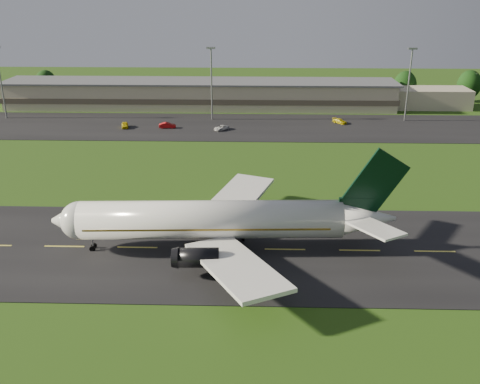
{
  "coord_description": "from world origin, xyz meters",
  "views": [
    {
      "loc": [
        17.38,
        -70.57,
        36.98
      ],
      "look_at": [
        15.1,
        8.0,
        6.0
      ],
      "focal_mm": 40.0,
      "sensor_mm": 36.0,
      "label": 1
    }
  ],
  "objects_px": {
    "light_mast_centre": "(211,75)",
    "service_vehicle_a": "(125,125)",
    "service_vehicle_c": "(221,128)",
    "service_vehicle_d": "(340,121)",
    "service_vehicle_b": "(167,125)",
    "terminal": "(220,95)",
    "light_mast_west": "(0,74)",
    "airliner": "(217,220)",
    "light_mast_east": "(410,76)"
  },
  "relations": [
    {
      "from": "service_vehicle_a",
      "to": "service_vehicle_c",
      "type": "height_order",
      "value": "service_vehicle_a"
    },
    {
      "from": "light_mast_centre",
      "to": "airliner",
      "type": "bearing_deg",
      "value": -85.03
    },
    {
      "from": "service_vehicle_d",
      "to": "light_mast_west",
      "type": "bearing_deg",
      "value": 135.3
    },
    {
      "from": "light_mast_west",
      "to": "service_vehicle_d",
      "type": "distance_m",
      "value": 96.88
    },
    {
      "from": "service_vehicle_b",
      "to": "service_vehicle_a",
      "type": "bearing_deg",
      "value": 86.17
    },
    {
      "from": "terminal",
      "to": "light_mast_centre",
      "type": "bearing_deg",
      "value": -94.95
    },
    {
      "from": "light_mast_centre",
      "to": "service_vehicle_a",
      "type": "bearing_deg",
      "value": -155.98
    },
    {
      "from": "terminal",
      "to": "service_vehicle_b",
      "type": "xyz_separation_m",
      "value": [
        -12.75,
        -26.5,
        -3.15
      ]
    },
    {
      "from": "light_mast_west",
      "to": "service_vehicle_a",
      "type": "height_order",
      "value": "light_mast_west"
    },
    {
      "from": "light_mast_west",
      "to": "service_vehicle_b",
      "type": "distance_m",
      "value": 51.14
    },
    {
      "from": "service_vehicle_a",
      "to": "light_mast_centre",
      "type": "bearing_deg",
      "value": 10.05
    },
    {
      "from": "light_mast_centre",
      "to": "service_vehicle_b",
      "type": "height_order",
      "value": "light_mast_centre"
    },
    {
      "from": "service_vehicle_d",
      "to": "light_mast_east",
      "type": "bearing_deg",
      "value": -31.04
    },
    {
      "from": "service_vehicle_b",
      "to": "light_mast_east",
      "type": "bearing_deg",
      "value": -84.51
    },
    {
      "from": "service_vehicle_c",
      "to": "light_mast_west",
      "type": "bearing_deg",
      "value": -146.04
    },
    {
      "from": "terminal",
      "to": "light_mast_west",
      "type": "relative_size",
      "value": 7.13
    },
    {
      "from": "light_mast_west",
      "to": "light_mast_east",
      "type": "distance_m",
      "value": 115.0
    },
    {
      "from": "terminal",
      "to": "light_mast_centre",
      "type": "relative_size",
      "value": 7.13
    },
    {
      "from": "terminal",
      "to": "service_vehicle_d",
      "type": "height_order",
      "value": "terminal"
    },
    {
      "from": "airliner",
      "to": "service_vehicle_b",
      "type": "distance_m",
      "value": 72.11
    },
    {
      "from": "service_vehicle_c",
      "to": "service_vehicle_d",
      "type": "relative_size",
      "value": 1.0
    },
    {
      "from": "terminal",
      "to": "service_vehicle_c",
      "type": "bearing_deg",
      "value": -86.02
    },
    {
      "from": "light_mast_centre",
      "to": "service_vehicle_a",
      "type": "xyz_separation_m",
      "value": [
        -22.93,
        -10.22,
        -11.9
      ]
    },
    {
      "from": "light_mast_east",
      "to": "service_vehicle_a",
      "type": "distance_m",
      "value": 79.5
    },
    {
      "from": "service_vehicle_d",
      "to": "service_vehicle_a",
      "type": "bearing_deg",
      "value": 143.77
    },
    {
      "from": "service_vehicle_b",
      "to": "service_vehicle_c",
      "type": "xyz_separation_m",
      "value": [
        14.71,
        -1.69,
        -0.13
      ]
    },
    {
      "from": "light_mast_west",
      "to": "light_mast_centre",
      "type": "relative_size",
      "value": 1.0
    },
    {
      "from": "airliner",
      "to": "service_vehicle_a",
      "type": "distance_m",
      "value": 75.97
    },
    {
      "from": "light_mast_centre",
      "to": "service_vehicle_c",
      "type": "height_order",
      "value": "light_mast_centre"
    },
    {
      "from": "service_vehicle_c",
      "to": "light_mast_centre",
      "type": "bearing_deg",
      "value": 150.34
    },
    {
      "from": "airliner",
      "to": "terminal",
      "type": "bearing_deg",
      "value": 90.78
    },
    {
      "from": "terminal",
      "to": "service_vehicle_c",
      "type": "relative_size",
      "value": 33.04
    },
    {
      "from": "terminal",
      "to": "light_mast_east",
      "type": "relative_size",
      "value": 7.13
    },
    {
      "from": "light_mast_east",
      "to": "service_vehicle_a",
      "type": "height_order",
      "value": "light_mast_east"
    },
    {
      "from": "light_mast_west",
      "to": "light_mast_east",
      "type": "height_order",
      "value": "same"
    },
    {
      "from": "light_mast_centre",
      "to": "service_vehicle_d",
      "type": "relative_size",
      "value": 4.62
    },
    {
      "from": "airliner",
      "to": "light_mast_centre",
      "type": "bearing_deg",
      "value": 92.44
    },
    {
      "from": "light_mast_east",
      "to": "light_mast_centre",
      "type": "bearing_deg",
      "value": 180.0
    },
    {
      "from": "service_vehicle_c",
      "to": "terminal",
      "type": "bearing_deg",
      "value": 138.67
    },
    {
      "from": "service_vehicle_a",
      "to": "service_vehicle_b",
      "type": "relative_size",
      "value": 0.96
    },
    {
      "from": "airliner",
      "to": "service_vehicle_c",
      "type": "xyz_separation_m",
      "value": [
        -3.59,
        67.96,
        -3.95
      ]
    },
    {
      "from": "airliner",
      "to": "service_vehicle_a",
      "type": "bearing_deg",
      "value": 110.67
    },
    {
      "from": "service_vehicle_c",
      "to": "service_vehicle_b",
      "type": "bearing_deg",
      "value": -141.86
    },
    {
      "from": "light_mast_centre",
      "to": "light_mast_west",
      "type": "bearing_deg",
      "value": 180.0
    },
    {
      "from": "terminal",
      "to": "service_vehicle_a",
      "type": "height_order",
      "value": "terminal"
    },
    {
      "from": "light_mast_centre",
      "to": "service_vehicle_d",
      "type": "distance_m",
      "value": 38.19
    },
    {
      "from": "airliner",
      "to": "service_vehicle_a",
      "type": "height_order",
      "value": "airliner"
    },
    {
      "from": "light_mast_east",
      "to": "service_vehicle_c",
      "type": "distance_m",
      "value": 54.36
    },
    {
      "from": "light_mast_west",
      "to": "service_vehicle_b",
      "type": "xyz_separation_m",
      "value": [
        48.66,
        -10.32,
        -11.9
      ]
    },
    {
      "from": "light_mast_centre",
      "to": "light_mast_east",
      "type": "distance_m",
      "value": 55.0
    }
  ]
}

